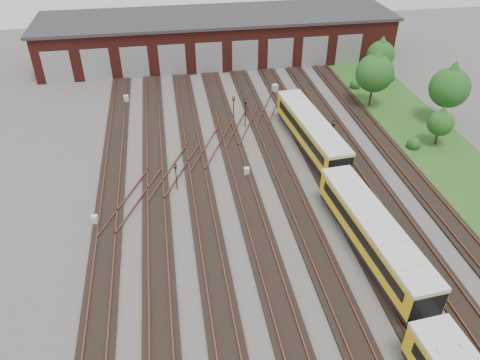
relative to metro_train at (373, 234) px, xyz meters
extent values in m
plane|color=#4D4B48|center=(-6.00, 3.61, -1.85)|extent=(120.00, 120.00, 0.00)
cube|color=black|center=(-20.00, 3.61, -1.76)|extent=(2.40, 70.00, 0.18)
cube|color=brown|center=(-20.72, 3.61, -1.60)|extent=(0.10, 70.00, 0.15)
cube|color=brown|center=(-19.28, 3.61, -1.60)|extent=(0.10, 70.00, 0.15)
cube|color=black|center=(-16.00, 3.61, -1.76)|extent=(2.40, 70.00, 0.18)
cube|color=brown|center=(-16.72, 3.61, -1.60)|extent=(0.10, 70.00, 0.15)
cube|color=brown|center=(-15.28, 3.61, -1.60)|extent=(0.10, 70.00, 0.15)
cube|color=black|center=(-12.00, 3.61, -1.76)|extent=(2.40, 70.00, 0.18)
cube|color=brown|center=(-12.72, 3.61, -1.60)|extent=(0.10, 70.00, 0.15)
cube|color=brown|center=(-11.28, 3.61, -1.60)|extent=(0.10, 70.00, 0.15)
cube|color=black|center=(-8.00, 3.61, -1.76)|extent=(2.40, 70.00, 0.18)
cube|color=brown|center=(-8.72, 3.61, -1.60)|extent=(0.10, 70.00, 0.15)
cube|color=brown|center=(-7.28, 3.61, -1.60)|extent=(0.10, 70.00, 0.15)
cube|color=black|center=(-4.00, 3.61, -1.76)|extent=(2.40, 70.00, 0.18)
cube|color=brown|center=(-4.72, 3.61, -1.60)|extent=(0.10, 70.00, 0.15)
cube|color=brown|center=(-3.28, 3.61, -1.60)|extent=(0.10, 70.00, 0.15)
cube|color=black|center=(0.00, 3.61, -1.76)|extent=(2.40, 70.00, 0.18)
cube|color=brown|center=(-0.72, 3.61, -1.60)|extent=(0.10, 70.00, 0.15)
cube|color=brown|center=(0.72, 3.61, -1.60)|extent=(0.10, 70.00, 0.15)
cube|color=black|center=(4.00, 3.61, -1.76)|extent=(2.40, 70.00, 0.18)
cube|color=brown|center=(3.28, 3.61, -1.60)|extent=(0.10, 70.00, 0.15)
cube|color=brown|center=(4.72, 3.61, -1.60)|extent=(0.10, 70.00, 0.15)
cube|color=black|center=(8.00, 3.61, -1.76)|extent=(2.40, 70.00, 0.18)
cube|color=brown|center=(7.28, 3.61, -1.60)|extent=(0.10, 70.00, 0.15)
cube|color=brown|center=(8.72, 3.61, -1.60)|extent=(0.10, 70.00, 0.15)
cube|color=brown|center=(-14.00, 13.61, -1.60)|extent=(5.40, 9.62, 0.15)
cube|color=brown|center=(-10.00, 17.61, -1.60)|extent=(5.40, 9.62, 0.15)
cube|color=brown|center=(-6.00, 21.61, -1.60)|extent=(5.40, 9.62, 0.15)
cube|color=brown|center=(-18.00, 9.61, -1.60)|extent=(5.40, 9.62, 0.15)
cube|color=brown|center=(-2.00, 25.61, -1.60)|extent=(5.40, 9.62, 0.15)
cube|color=#521914|center=(-6.00, 43.61, 1.15)|extent=(50.00, 12.00, 6.00)
cube|color=#2D2D2F|center=(-6.00, 43.61, 4.30)|extent=(51.00, 12.50, 0.40)
cube|color=gray|center=(-28.00, 37.59, 0.35)|extent=(3.60, 0.12, 4.40)
cube|color=gray|center=(-23.00, 37.59, 0.35)|extent=(3.60, 0.12, 4.40)
cube|color=gray|center=(-18.00, 37.59, 0.35)|extent=(3.60, 0.12, 4.40)
cube|color=gray|center=(-13.00, 37.59, 0.35)|extent=(3.60, 0.12, 4.40)
cube|color=gray|center=(-8.00, 37.59, 0.35)|extent=(3.60, 0.12, 4.40)
cube|color=gray|center=(-3.00, 37.59, 0.35)|extent=(3.60, 0.12, 4.40)
cube|color=gray|center=(2.00, 37.59, 0.35)|extent=(3.60, 0.12, 4.40)
cube|color=gray|center=(7.00, 37.59, 0.35)|extent=(3.60, 0.12, 4.40)
cube|color=gray|center=(12.00, 37.59, 0.35)|extent=(3.60, 0.12, 4.40)
cube|color=#204818|center=(13.00, 13.61, -1.83)|extent=(8.00, 55.00, 0.05)
cube|color=black|center=(0.00, 0.00, -1.24)|extent=(3.37, 14.53, 0.58)
cube|color=yellow|center=(0.00, 0.00, 0.11)|extent=(3.66, 14.56, 2.11)
cube|color=silver|center=(0.00, 0.00, 1.31)|extent=(3.76, 14.57, 0.29)
cube|color=black|center=(-1.26, -0.10, 0.35)|extent=(1.09, 12.64, 0.82)
cube|color=black|center=(1.26, 0.10, 0.35)|extent=(1.09, 12.64, 0.82)
cube|color=black|center=(0.00, 16.00, -1.24)|extent=(3.37, 14.53, 0.58)
cube|color=yellow|center=(0.00, 16.00, 0.11)|extent=(3.66, 14.56, 2.11)
cube|color=silver|center=(0.00, 16.00, 1.31)|extent=(3.76, 14.57, 0.29)
cube|color=black|center=(-1.26, 15.90, 0.35)|extent=(1.09, 12.64, 0.82)
cube|color=black|center=(1.26, 16.10, 0.35)|extent=(1.09, 12.64, 0.82)
cylinder|color=black|center=(-14.05, 10.80, -0.73)|extent=(0.09, 0.09, 2.25)
cube|color=black|center=(-14.05, 10.80, 0.62)|extent=(0.26, 0.21, 0.45)
sphere|color=red|center=(-14.05, 10.71, 0.71)|extent=(0.11, 0.11, 0.11)
cylinder|color=black|center=(-6.78, 23.76, -0.73)|extent=(0.09, 0.09, 2.25)
cube|color=black|center=(-6.78, 23.76, 0.63)|extent=(0.27, 0.23, 0.47)
sphere|color=red|center=(-6.78, 23.67, 0.73)|extent=(0.11, 0.11, 0.11)
cylinder|color=black|center=(-5.85, 21.45, -0.41)|extent=(0.11, 0.11, 2.89)
cube|color=black|center=(-5.85, 21.45, 1.31)|extent=(0.28, 0.18, 0.54)
sphere|color=red|center=(-5.85, 21.34, 1.42)|extent=(0.13, 0.13, 0.13)
cylinder|color=black|center=(2.12, 15.38, -0.51)|extent=(0.10, 0.10, 2.69)
cube|color=black|center=(2.12, 15.38, 1.08)|extent=(0.26, 0.17, 0.50)
sphere|color=red|center=(2.12, 15.28, 1.18)|extent=(0.12, 0.12, 0.12)
cube|color=#B6BABC|center=(-21.00, 6.99, -1.42)|extent=(0.59, 0.51, 0.87)
cube|color=#B6BABC|center=(-19.16, 30.08, -1.38)|extent=(0.65, 0.57, 0.96)
cube|color=#B6BABC|center=(-7.41, 11.94, -1.43)|extent=(0.55, 0.48, 0.85)
cube|color=#B6BABC|center=(-0.49, 29.86, -1.30)|extent=(0.82, 0.75, 1.12)
cube|color=#B6BABC|center=(0.51, 13.41, -1.36)|extent=(0.74, 0.69, 0.98)
cylinder|color=#322316|center=(10.00, 24.30, -0.72)|extent=(0.27, 0.27, 2.27)
sphere|color=#154A16|center=(10.00, 24.30, 2.31)|extent=(4.42, 4.42, 4.42)
cone|color=#154A16|center=(10.00, 24.30, 3.89)|extent=(3.79, 3.79, 3.15)
cylinder|color=#322316|center=(14.21, 31.99, -0.93)|extent=(0.25, 0.25, 1.84)
sphere|color=#154A16|center=(14.21, 31.99, 1.53)|extent=(3.59, 3.59, 3.59)
cone|color=#154A16|center=(14.21, 31.99, 2.81)|extent=(3.07, 3.07, 2.56)
cylinder|color=#322316|center=(16.46, 19.04, -0.73)|extent=(0.25, 0.25, 2.25)
sphere|color=#154A16|center=(16.46, 19.04, 2.28)|extent=(4.38, 4.38, 4.38)
cone|color=#154A16|center=(16.46, 19.04, 3.84)|extent=(3.76, 3.76, 3.13)
cylinder|color=#322316|center=(13.22, 14.35, -1.17)|extent=(0.25, 0.25, 1.38)
sphere|color=#154A16|center=(13.22, 14.35, 0.67)|extent=(2.68, 2.68, 2.68)
cone|color=#154A16|center=(13.22, 14.35, 1.63)|extent=(2.30, 2.30, 1.91)
sphere|color=#154A16|center=(10.59, 14.04, -1.16)|extent=(1.39, 1.39, 1.39)
sphere|color=#154A16|center=(10.21, 29.56, -1.17)|extent=(1.38, 1.38, 1.38)
sphere|color=#154A16|center=(15.72, 31.14, -1.19)|extent=(1.33, 1.33, 1.33)
camera|label=1|loc=(-14.17, -24.23, 23.24)|focal=35.00mm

